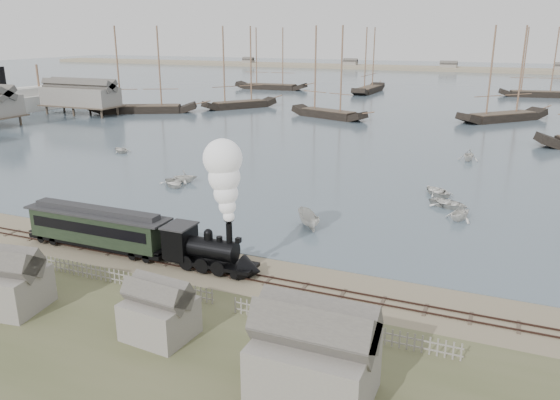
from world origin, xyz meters
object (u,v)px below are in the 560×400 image
at_px(passenger_coach, 98,227).
at_px(steamship, 2,90).
at_px(beached_dinghy, 91,228).
at_px(locomotive, 219,216).

height_order(passenger_coach, steamship, steamship).
bearing_deg(steamship, passenger_coach, -122.19).
bearing_deg(beached_dinghy, passenger_coach, -131.84).
distance_m(passenger_coach, beached_dinghy, 5.40).
xyz_separation_m(beached_dinghy, steamship, (-73.75, 55.08, 5.09)).
height_order(locomotive, beached_dinghy, locomotive).
bearing_deg(passenger_coach, beached_dinghy, 139.77).
bearing_deg(beached_dinghy, steamship, 51.63).
xyz_separation_m(locomotive, beached_dinghy, (-16.13, 3.28, -4.46)).
distance_m(locomotive, passenger_coach, 12.53).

